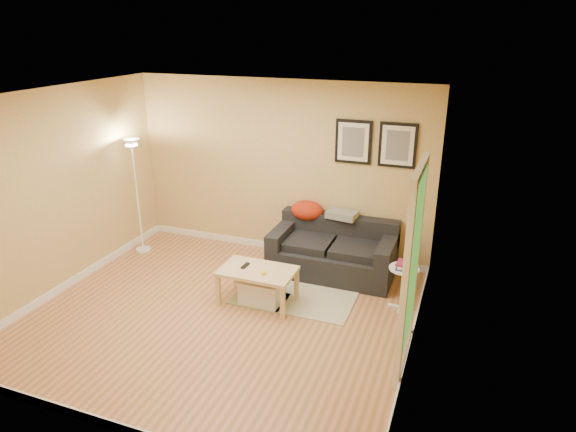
% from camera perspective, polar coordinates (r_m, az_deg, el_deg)
% --- Properties ---
extents(floor, '(4.50, 4.50, 0.00)m').
position_cam_1_polar(floor, '(6.30, -7.55, -10.95)').
color(floor, tan).
rests_on(floor, ground).
extents(ceiling, '(4.50, 4.50, 0.00)m').
position_cam_1_polar(ceiling, '(5.41, -8.88, 13.16)').
color(ceiling, white).
rests_on(ceiling, wall_back).
extents(wall_back, '(4.50, 0.00, 4.50)m').
position_cam_1_polar(wall_back, '(7.45, -0.87, 5.30)').
color(wall_back, tan).
rests_on(wall_back, ground).
extents(wall_front, '(4.50, 0.00, 4.50)m').
position_cam_1_polar(wall_front, '(4.25, -21.13, -8.85)').
color(wall_front, tan).
rests_on(wall_front, ground).
extents(wall_left, '(0.00, 4.00, 4.00)m').
position_cam_1_polar(wall_left, '(7.04, -24.52, 2.44)').
color(wall_left, tan).
rests_on(wall_left, ground).
extents(wall_right, '(0.00, 4.00, 4.00)m').
position_cam_1_polar(wall_right, '(5.10, 14.71, -2.98)').
color(wall_right, tan).
rests_on(wall_right, ground).
extents(baseboard_back, '(4.50, 0.02, 0.10)m').
position_cam_1_polar(baseboard_back, '(7.87, -0.84, -3.51)').
color(baseboard_back, white).
rests_on(baseboard_back, ground).
extents(baseboard_front, '(4.50, 0.02, 0.10)m').
position_cam_1_polar(baseboard_front, '(4.97, -19.05, -21.44)').
color(baseboard_front, white).
rests_on(baseboard_front, ground).
extents(baseboard_left, '(0.02, 4.00, 0.10)m').
position_cam_1_polar(baseboard_left, '(7.49, -23.03, -6.66)').
color(baseboard_left, white).
rests_on(baseboard_left, ground).
extents(baseboard_right, '(0.02, 4.00, 0.10)m').
position_cam_1_polar(baseboard_right, '(5.71, 13.43, -14.50)').
color(baseboard_right, white).
rests_on(baseboard_right, ground).
extents(sofa, '(1.70, 0.90, 0.75)m').
position_cam_1_polar(sofa, '(7.06, 5.09, -3.68)').
color(sofa, black).
rests_on(sofa, ground).
extents(red_throw, '(0.48, 0.36, 0.28)m').
position_cam_1_polar(red_throw, '(7.32, 2.18, 0.64)').
color(red_throw, '#BD3A11').
rests_on(red_throw, sofa).
extents(plaid_throw, '(0.45, 0.32, 0.10)m').
position_cam_1_polar(plaid_throw, '(7.17, 6.13, 0.16)').
color(plaid_throw, tan).
rests_on(plaid_throw, sofa).
extents(framed_print_left, '(0.50, 0.04, 0.60)m').
position_cam_1_polar(framed_print_left, '(6.99, 7.40, 8.31)').
color(framed_print_left, black).
rests_on(framed_print_left, wall_back).
extents(framed_print_right, '(0.50, 0.04, 0.60)m').
position_cam_1_polar(framed_print_right, '(6.88, 12.30, 7.81)').
color(framed_print_right, black).
rests_on(framed_print_right, wall_back).
extents(area_rug, '(1.25, 0.85, 0.01)m').
position_cam_1_polar(area_rug, '(6.55, 1.87, -9.35)').
color(area_rug, '#BEB596').
rests_on(area_rug, ground).
extents(green_runner, '(0.70, 0.50, 0.01)m').
position_cam_1_polar(green_runner, '(6.57, -3.29, -9.29)').
color(green_runner, '#668C4C').
rests_on(green_runner, ground).
extents(coffee_table, '(0.98, 0.66, 0.46)m').
position_cam_1_polar(coffee_table, '(6.39, -3.42, -7.91)').
color(coffee_table, '#E2C38A').
rests_on(coffee_table, ground).
extents(remote_control, '(0.06, 0.16, 0.02)m').
position_cam_1_polar(remote_control, '(6.36, -4.85, -5.60)').
color(remote_control, black).
rests_on(remote_control, coffee_table).
extents(tape_roll, '(0.07, 0.07, 0.03)m').
position_cam_1_polar(tape_roll, '(6.16, -2.81, -6.46)').
color(tape_roll, yellow).
rests_on(tape_roll, coffee_table).
extents(storage_bin, '(0.52, 0.38, 0.32)m').
position_cam_1_polar(storage_bin, '(6.43, -2.97, -8.43)').
color(storage_bin, white).
rests_on(storage_bin, ground).
extents(side_table, '(0.36, 0.36, 0.56)m').
position_cam_1_polar(side_table, '(6.39, 12.78, -7.94)').
color(side_table, white).
rests_on(side_table, ground).
extents(book_stack, '(0.23, 0.27, 0.07)m').
position_cam_1_polar(book_stack, '(6.25, 12.97, -5.42)').
color(book_stack, '#373CA6').
rests_on(book_stack, side_table).
extents(floor_lamp, '(0.23, 0.23, 1.76)m').
position_cam_1_polar(floor_lamp, '(7.89, -16.62, 1.78)').
color(floor_lamp, white).
rests_on(floor_lamp, ground).
extents(doorway, '(0.12, 1.01, 2.13)m').
position_cam_1_polar(doorway, '(5.09, 13.67, -6.38)').
color(doorway, white).
rests_on(doorway, ground).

